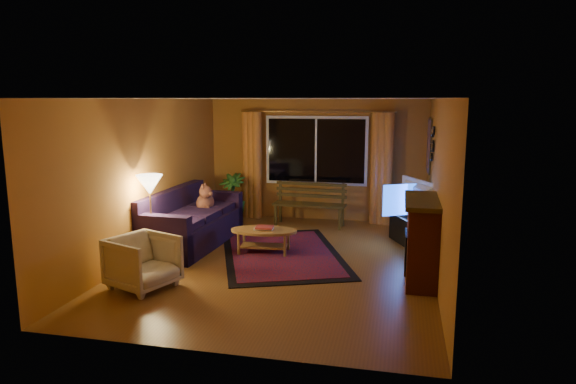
% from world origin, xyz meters
% --- Properties ---
extents(floor, '(4.50, 6.00, 0.02)m').
position_xyz_m(floor, '(0.00, 0.00, -0.01)').
color(floor, brown).
rests_on(floor, ground).
extents(ceiling, '(4.50, 6.00, 0.02)m').
position_xyz_m(ceiling, '(0.00, 0.00, 2.51)').
color(ceiling, white).
rests_on(ceiling, ground).
extents(wall_back, '(4.50, 0.02, 2.50)m').
position_xyz_m(wall_back, '(0.00, 3.01, 1.25)').
color(wall_back, '#B4722A').
rests_on(wall_back, ground).
extents(wall_left, '(0.02, 6.00, 2.50)m').
position_xyz_m(wall_left, '(-2.26, 0.00, 1.25)').
color(wall_left, '#B4722A').
rests_on(wall_left, ground).
extents(wall_right, '(0.02, 6.00, 2.50)m').
position_xyz_m(wall_right, '(2.26, 0.00, 1.25)').
color(wall_right, '#B4722A').
rests_on(wall_right, ground).
extents(window, '(2.00, 0.02, 1.30)m').
position_xyz_m(window, '(0.00, 2.94, 1.45)').
color(window, black).
rests_on(window, wall_back).
extents(curtain_rod, '(3.20, 0.03, 0.03)m').
position_xyz_m(curtain_rod, '(0.00, 2.90, 2.25)').
color(curtain_rod, '#BF8C3F').
rests_on(curtain_rod, wall_back).
extents(curtain_left, '(0.36, 0.36, 2.24)m').
position_xyz_m(curtain_left, '(-1.35, 2.88, 1.12)').
color(curtain_left, orange).
rests_on(curtain_left, ground).
extents(curtain_right, '(0.36, 0.36, 2.24)m').
position_xyz_m(curtain_right, '(1.35, 2.88, 1.12)').
color(curtain_right, orange).
rests_on(curtain_right, ground).
extents(bench, '(1.46, 0.49, 0.43)m').
position_xyz_m(bench, '(-0.03, 2.36, 0.22)').
color(bench, '#372B0E').
rests_on(bench, ground).
extents(potted_plant, '(0.64, 0.64, 0.99)m').
position_xyz_m(potted_plant, '(-1.67, 2.45, 0.49)').
color(potted_plant, '#235B1E').
rests_on(potted_plant, ground).
extents(sofa, '(1.13, 2.40, 0.95)m').
position_xyz_m(sofa, '(-1.77, 0.59, 0.48)').
color(sofa, black).
rests_on(sofa, ground).
extents(dog, '(0.46, 0.55, 0.51)m').
position_xyz_m(dog, '(-1.72, 1.11, 0.73)').
color(dog, brown).
rests_on(dog, sofa).
extents(armchair, '(0.94, 0.97, 0.78)m').
position_xyz_m(armchair, '(-1.57, -1.50, 0.39)').
color(armchair, beige).
rests_on(armchair, ground).
extents(floor_lamp, '(0.23, 0.23, 1.35)m').
position_xyz_m(floor_lamp, '(-2.00, -0.42, 0.67)').
color(floor_lamp, '#BF8C3F').
rests_on(floor_lamp, ground).
extents(rug, '(2.77, 3.37, 0.02)m').
position_xyz_m(rug, '(-0.12, 0.38, 0.01)').
color(rug, maroon).
rests_on(rug, ground).
extents(coffee_table, '(1.18, 1.18, 0.40)m').
position_xyz_m(coffee_table, '(-0.42, 0.38, 0.20)').
color(coffee_table, '#A07135').
rests_on(coffee_table, ground).
extents(tv_console, '(0.81, 1.17, 0.47)m').
position_xyz_m(tv_console, '(1.96, 1.38, 0.23)').
color(tv_console, black).
rests_on(tv_console, ground).
extents(television, '(0.70, 1.10, 0.67)m').
position_xyz_m(television, '(1.96, 1.38, 0.80)').
color(television, black).
rests_on(television, tv_console).
extents(fireplace, '(0.40, 1.20, 1.10)m').
position_xyz_m(fireplace, '(2.05, -0.40, 0.55)').
color(fireplace, maroon).
rests_on(fireplace, ground).
extents(mirror_cluster, '(0.06, 0.60, 0.56)m').
position_xyz_m(mirror_cluster, '(2.21, 1.30, 1.80)').
color(mirror_cluster, black).
rests_on(mirror_cluster, wall_right).
extents(painting, '(0.04, 0.76, 0.96)m').
position_xyz_m(painting, '(2.22, 2.45, 1.65)').
color(painting, '#D05A13').
rests_on(painting, wall_right).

